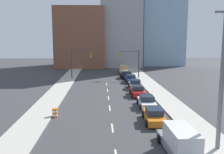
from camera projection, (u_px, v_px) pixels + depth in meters
name	position (u px, v px, depth m)	size (l,w,h in m)	color
sidewalk_left	(72.00, 75.00, 57.73)	(3.16, 96.07, 0.16)	#ADA89E
sidewalk_right	(139.00, 74.00, 58.42)	(3.16, 96.07, 0.16)	#ADA89E
lane_stripe_at_13m	(112.00, 128.00, 23.38)	(0.16, 2.40, 0.01)	beige
lane_stripe_at_20m	(110.00, 108.00, 30.11)	(0.16, 2.40, 0.01)	beige
lane_stripe_at_25m	(108.00, 98.00, 35.29)	(0.16, 2.40, 0.01)	beige
lane_stripe_at_30m	(107.00, 90.00, 40.52)	(0.16, 2.40, 0.01)	beige
lane_stripe_at_36m	(107.00, 84.00, 46.23)	(0.16, 2.40, 0.01)	beige
building_brick_left	(81.00, 38.00, 75.30)	(14.00, 16.00, 17.20)	brown
building_office_center	(119.00, 30.00, 79.38)	(12.00, 20.00, 22.35)	#99999E
building_glass_right	(159.00, 3.00, 82.56)	(13.00, 20.00, 40.43)	#8CADC6
traffic_signal_left	(77.00, 60.00, 51.85)	(4.31, 0.35, 6.04)	#38383D
traffic_signal_right	(133.00, 60.00, 52.35)	(4.31, 0.35, 6.04)	#38383D
utility_pole_right_near	(222.00, 77.00, 17.86)	(1.60, 0.32, 10.90)	slate
traffic_barrel	(55.00, 113.00, 26.49)	(0.56, 0.56, 0.95)	orange
box_truck_gray	(180.00, 142.00, 17.92)	(2.33, 6.07, 1.99)	slate
sedan_orange	(154.00, 116.00, 24.93)	(2.24, 4.65, 1.42)	orange
sedan_white	(147.00, 102.00, 30.53)	(2.15, 4.46, 1.42)	silver
sedan_red	(137.00, 91.00, 36.59)	(2.03, 4.24, 1.49)	red
sedan_silver	(135.00, 84.00, 41.96)	(2.10, 4.47, 1.51)	#B2B2BC
sedan_blue	(131.00, 79.00, 47.67)	(2.11, 4.47, 1.51)	navy
sedan_black	(125.00, 75.00, 52.97)	(2.15, 4.28, 1.48)	black
pickup_truck_tan	(124.00, 70.00, 59.79)	(2.43, 5.37, 2.04)	tan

